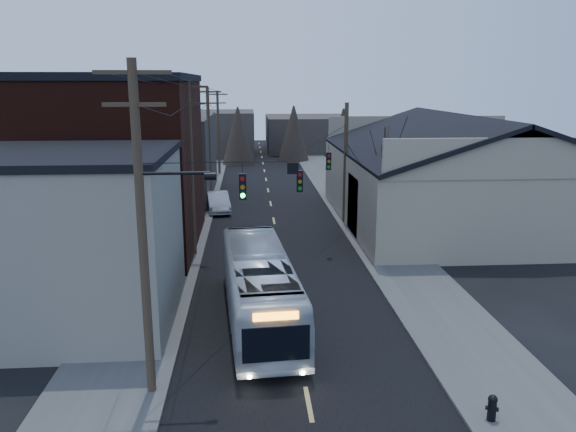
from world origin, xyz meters
TOP-DOWN VIEW (x-y plane):
  - road_surface at (0.00, 30.00)m, footprint 9.00×110.00m
  - sidewalk_left at (-6.50, 30.00)m, footprint 4.00×110.00m
  - sidewalk_right at (6.50, 30.00)m, footprint 4.00×110.00m
  - building_clapboard at (-9.00, 9.00)m, footprint 8.00×8.00m
  - building_brick at (-10.00, 20.00)m, footprint 10.00×12.00m
  - building_left_far at (-9.50, 36.00)m, footprint 9.00×14.00m
  - warehouse at (13.00, 25.00)m, footprint 16.16×20.60m
  - building_far_left at (-6.00, 65.00)m, footprint 10.00×12.00m
  - building_far_right at (7.00, 70.00)m, footprint 12.00×14.00m
  - bare_tree at (6.50, 20.00)m, footprint 0.40×0.40m
  - utility_lines at (-3.11, 24.14)m, footprint 11.24×45.28m
  - bus at (-1.40, 8.43)m, footprint 3.43×11.12m
  - parked_car at (-4.20, 29.42)m, footprint 2.23×4.77m
  - fire_hydrant at (5.26, 0.61)m, footprint 0.39×0.28m

SIDE VIEW (x-z plane):
  - road_surface at x=0.00m, z-range 0.00..0.02m
  - sidewalk_left at x=-6.50m, z-range 0.00..0.12m
  - sidewalk_right at x=6.50m, z-range 0.00..0.12m
  - fire_hydrant at x=5.26m, z-range 0.15..0.96m
  - parked_car at x=-4.20m, z-range 0.00..1.51m
  - bus at x=-1.40m, z-range 0.00..3.05m
  - building_far_right at x=7.00m, z-range 0.00..5.00m
  - warehouse at x=13.00m, z-range -1.17..6.56m
  - building_far_left at x=-6.00m, z-range 0.00..6.00m
  - building_clapboard at x=-9.00m, z-range 0.00..7.00m
  - building_left_far at x=-9.50m, z-range 0.00..7.00m
  - bare_tree at x=6.50m, z-range 0.00..7.20m
  - utility_lines at x=-3.11m, z-range -0.30..10.20m
  - building_brick at x=-10.00m, z-range 0.00..10.00m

